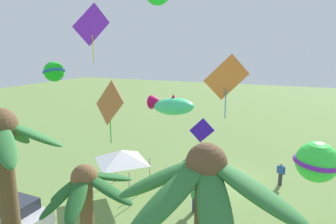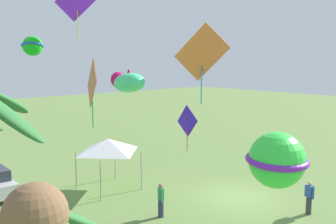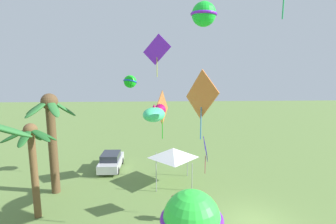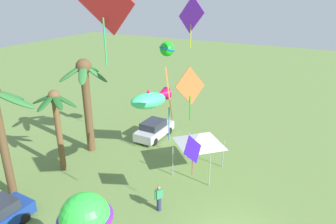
{
  "view_description": "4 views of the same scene",
  "coord_description": "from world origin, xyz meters",
  "px_view_note": "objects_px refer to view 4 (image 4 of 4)",
  "views": [
    {
      "loc": [
        -3.76,
        18.91,
        8.91
      ],
      "look_at": [
        2.48,
        4.23,
        5.5
      ],
      "focal_mm": 31.15,
      "sensor_mm": 36.0,
      "label": 1
    },
    {
      "loc": [
        -12.25,
        15.54,
        7.15
      ],
      "look_at": [
        0.47,
        4.4,
        4.86
      ],
      "focal_mm": 41.34,
      "sensor_mm": 36.0,
      "label": 2
    },
    {
      "loc": [
        -12.55,
        5.6,
        8.59
      ],
      "look_at": [
        2.25,
        4.87,
        6.19
      ],
      "focal_mm": 26.42,
      "sensor_mm": 36.0,
      "label": 3
    },
    {
      "loc": [
        -12.17,
        -2.76,
        11.77
      ],
      "look_at": [
        2.51,
        5.03,
        5.29
      ],
      "focal_mm": 34.07,
      "sensor_mm": 36.0,
      "label": 4
    }
  ],
  "objects_px": {
    "kite_diamond_4": "(191,15)",
    "kite_diamond_2": "(169,95)",
    "palm_tree_0": "(85,88)",
    "palm_tree_3": "(56,113)",
    "spectator_0": "(159,198)",
    "kite_diamond_8": "(193,150)",
    "parked_car_1": "(154,129)",
    "kite_diamond_1": "(102,0)",
    "kite_ball_5": "(167,49)",
    "kite_diamond_3": "(190,87)",
    "kite_fish_7": "(151,99)",
    "kite_ball_0": "(85,218)",
    "festival_tent": "(199,139)"
  },
  "relations": [
    {
      "from": "palm_tree_3",
      "to": "kite_diamond_3",
      "type": "distance_m",
      "value": 8.89
    },
    {
      "from": "parked_car_1",
      "to": "kite_diamond_4",
      "type": "xyz_separation_m",
      "value": [
        -2.3,
        -4.15,
        9.46
      ]
    },
    {
      "from": "kite_diamond_4",
      "to": "kite_diamond_2",
      "type": "bearing_deg",
      "value": -162.96
    },
    {
      "from": "palm_tree_0",
      "to": "spectator_0",
      "type": "relative_size",
      "value": 4.5
    },
    {
      "from": "spectator_0",
      "to": "kite_diamond_8",
      "type": "xyz_separation_m",
      "value": [
        0.22,
        -1.86,
        3.39
      ]
    },
    {
      "from": "kite_ball_0",
      "to": "kite_diamond_2",
      "type": "height_order",
      "value": "kite_diamond_2"
    },
    {
      "from": "spectator_0",
      "to": "kite_ball_0",
      "type": "height_order",
      "value": "kite_ball_0"
    },
    {
      "from": "parked_car_1",
      "to": "festival_tent",
      "type": "distance_m",
      "value": 6.41
    },
    {
      "from": "kite_ball_0",
      "to": "kite_diamond_3",
      "type": "distance_m",
      "value": 11.1
    },
    {
      "from": "kite_ball_5",
      "to": "parked_car_1",
      "type": "bearing_deg",
      "value": 53.86
    },
    {
      "from": "parked_car_1",
      "to": "kite_diamond_1",
      "type": "xyz_separation_m",
      "value": [
        -14.68,
        -7.36,
        10.77
      ]
    },
    {
      "from": "kite_diamond_1",
      "to": "parked_car_1",
      "type": "bearing_deg",
      "value": 26.63
    },
    {
      "from": "kite_diamond_4",
      "to": "kite_ball_5",
      "type": "bearing_deg",
      "value": 68.62
    },
    {
      "from": "parked_car_1",
      "to": "kite_fish_7",
      "type": "bearing_deg",
      "value": -150.44
    },
    {
      "from": "kite_diamond_2",
      "to": "kite_ball_5",
      "type": "height_order",
      "value": "kite_diamond_2"
    },
    {
      "from": "spectator_0",
      "to": "kite_ball_5",
      "type": "bearing_deg",
      "value": 24.47
    },
    {
      "from": "kite_ball_5",
      "to": "kite_diamond_3",
      "type": "bearing_deg",
      "value": -121.06
    },
    {
      "from": "kite_diamond_2",
      "to": "kite_fish_7",
      "type": "relative_size",
      "value": 1.24
    },
    {
      "from": "kite_diamond_8",
      "to": "kite_diamond_2",
      "type": "bearing_deg",
      "value": 158.49
    },
    {
      "from": "kite_diamond_3",
      "to": "kite_diamond_4",
      "type": "relative_size",
      "value": 1.17
    },
    {
      "from": "kite_diamond_3",
      "to": "festival_tent",
      "type": "bearing_deg",
      "value": -100.84
    },
    {
      "from": "spectator_0",
      "to": "kite_diamond_2",
      "type": "xyz_separation_m",
      "value": [
        -1.24,
        -1.29,
        6.62
      ]
    },
    {
      "from": "kite_ball_0",
      "to": "kite_diamond_3",
      "type": "xyz_separation_m",
      "value": [
        10.89,
        0.67,
        2.07
      ]
    },
    {
      "from": "kite_diamond_1",
      "to": "kite_diamond_2",
      "type": "relative_size",
      "value": 0.7
    },
    {
      "from": "parked_car_1",
      "to": "kite_diamond_4",
      "type": "distance_m",
      "value": 10.58
    },
    {
      "from": "festival_tent",
      "to": "kite_ball_5",
      "type": "distance_m",
      "value": 6.53
    },
    {
      "from": "kite_diamond_3",
      "to": "palm_tree_0",
      "type": "bearing_deg",
      "value": 98.78
    },
    {
      "from": "festival_tent",
      "to": "kite_diamond_4",
      "type": "distance_m",
      "value": 7.87
    },
    {
      "from": "kite_diamond_8",
      "to": "kite_diamond_4",
      "type": "bearing_deg",
      "value": 26.25
    },
    {
      "from": "kite_ball_0",
      "to": "palm_tree_3",
      "type": "bearing_deg",
      "value": 51.37
    },
    {
      "from": "parked_car_1",
      "to": "kite_diamond_3",
      "type": "height_order",
      "value": "kite_diamond_3"
    },
    {
      "from": "kite_ball_5",
      "to": "kite_diamond_8",
      "type": "xyz_separation_m",
      "value": [
        -6.33,
        -4.85,
        -3.64
      ]
    },
    {
      "from": "palm_tree_3",
      "to": "kite_diamond_8",
      "type": "height_order",
      "value": "palm_tree_3"
    },
    {
      "from": "palm_tree_3",
      "to": "kite_diamond_1",
      "type": "bearing_deg",
      "value": -125.4
    },
    {
      "from": "spectator_0",
      "to": "kite_diamond_3",
      "type": "xyz_separation_m",
      "value": [
        5.05,
        0.48,
        5.07
      ]
    },
    {
      "from": "festival_tent",
      "to": "kite_diamond_8",
      "type": "relative_size",
      "value": 1.26
    },
    {
      "from": "parked_car_1",
      "to": "spectator_0",
      "type": "distance_m",
      "value": 9.45
    },
    {
      "from": "palm_tree_0",
      "to": "palm_tree_3",
      "type": "height_order",
      "value": "palm_tree_0"
    },
    {
      "from": "spectator_0",
      "to": "kite_diamond_1",
      "type": "bearing_deg",
      "value": -160.44
    },
    {
      "from": "palm_tree_0",
      "to": "kite_fish_7",
      "type": "height_order",
      "value": "palm_tree_0"
    },
    {
      "from": "festival_tent",
      "to": "kite_diamond_4",
      "type": "relative_size",
      "value": 0.9
    },
    {
      "from": "palm_tree_0",
      "to": "parked_car_1",
      "type": "bearing_deg",
      "value": -37.79
    },
    {
      "from": "festival_tent",
      "to": "kite_diamond_2",
      "type": "bearing_deg",
      "value": -171.1
    },
    {
      "from": "festival_tent",
      "to": "kite_diamond_8",
      "type": "bearing_deg",
      "value": -161.79
    },
    {
      "from": "palm_tree_3",
      "to": "kite_diamond_3",
      "type": "xyz_separation_m",
      "value": [
        4.28,
        -7.6,
        1.71
      ]
    },
    {
      "from": "palm_tree_0",
      "to": "parked_car_1",
      "type": "xyz_separation_m",
      "value": [
        4.17,
        -3.24,
        -4.28
      ]
    },
    {
      "from": "parked_car_1",
      "to": "kite_ball_0",
      "type": "distance_m",
      "value": 15.11
    },
    {
      "from": "spectator_0",
      "to": "kite_diamond_2",
      "type": "bearing_deg",
      "value": -133.98
    },
    {
      "from": "palm_tree_0",
      "to": "kite_diamond_1",
      "type": "xyz_separation_m",
      "value": [
        -10.5,
        -10.59,
        6.48
      ]
    },
    {
      "from": "kite_diamond_1",
      "to": "kite_ball_5",
      "type": "height_order",
      "value": "kite_diamond_1"
    }
  ]
}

